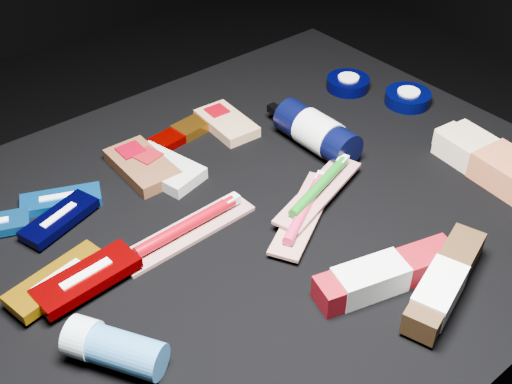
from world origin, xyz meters
TOP-DOWN VIEW (x-y plane):
  - ground at (0.00, 0.00)m, footprint 3.00×3.00m
  - cloth_table at (0.00, 0.00)m, footprint 0.98×0.78m
  - luna_bar_0 at (-0.20, 0.19)m, footprint 0.12×0.08m
  - luna_bar_2 at (-0.23, 0.15)m, footprint 0.12×0.07m
  - luna_bar_3 at (-0.28, 0.04)m, footprint 0.14×0.07m
  - luna_bar_4 at (-0.25, 0.01)m, footprint 0.14×0.06m
  - clif_bar_0 at (-0.07, 0.19)m, footprint 0.07×0.13m
  - clif_bar_1 at (-0.05, 0.16)m, footprint 0.09×0.14m
  - clif_bar_2 at (0.10, 0.20)m, footprint 0.07×0.12m
  - power_bar at (0.03, 0.22)m, footprint 0.13×0.05m
  - lotion_bottle at (0.18, 0.06)m, footprint 0.06×0.19m
  - cream_tin_upper at (0.36, 0.16)m, footprint 0.08×0.08m
  - cream_tin_lower at (0.40, 0.05)m, footprint 0.08×0.08m
  - bodywash_bottle at (0.34, -0.18)m, footprint 0.09×0.21m
  - deodorant_stick at (-0.28, -0.10)m, footprint 0.10×0.12m
  - toothbrush_pack_0 at (-0.10, 0.02)m, footprint 0.21×0.05m
  - toothbrush_pack_1 at (0.05, -0.06)m, footprint 0.19×0.13m
  - toothbrush_pack_2 at (0.09, -0.04)m, footprint 0.19×0.10m
  - toothpaste_carton_red at (0.03, -0.22)m, footprint 0.20×0.09m
  - toothpaste_carton_green at (0.07, -0.28)m, footprint 0.19×0.10m

SIDE VIEW (x-z plane):
  - ground at x=0.00m, z-range 0.00..0.00m
  - cloth_table at x=0.00m, z-range 0.00..0.40m
  - luna_bar_0 at x=-0.20m, z-range 0.40..0.41m
  - power_bar at x=0.03m, z-range 0.40..0.42m
  - toothbrush_pack_0 at x=-0.10m, z-range 0.40..0.42m
  - clif_bar_2 at x=0.10m, z-range 0.40..0.42m
  - clif_bar_1 at x=-0.05m, z-range 0.40..0.42m
  - clif_bar_0 at x=-0.07m, z-range 0.40..0.42m
  - cream_tin_upper at x=0.36m, z-range 0.40..0.42m
  - cream_tin_lower at x=0.40m, z-range 0.40..0.42m
  - luna_bar_2 at x=-0.23m, z-range 0.40..0.42m
  - toothbrush_pack_1 at x=0.05m, z-range 0.40..0.43m
  - luna_bar_3 at x=-0.28m, z-range 0.41..0.42m
  - toothpaste_carton_red at x=0.03m, z-range 0.40..0.44m
  - luna_bar_4 at x=-0.25m, z-range 0.41..0.43m
  - bodywash_bottle at x=0.34m, z-range 0.40..0.44m
  - toothbrush_pack_2 at x=0.09m, z-range 0.41..0.43m
  - deodorant_stick at x=-0.28m, z-range 0.40..0.45m
  - toothpaste_carton_green at x=0.07m, z-range 0.41..0.44m
  - lotion_bottle at x=0.18m, z-range 0.40..0.46m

